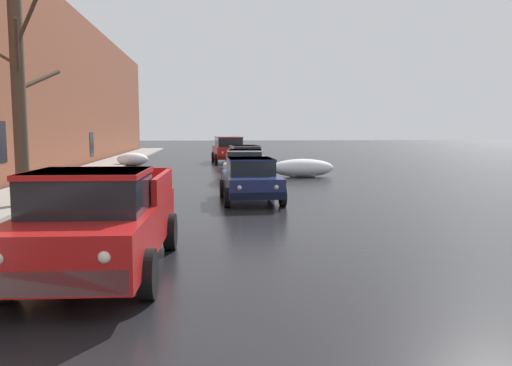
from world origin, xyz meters
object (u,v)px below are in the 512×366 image
at_px(sedan_white_parked_kerbside_mid, 245,164).
at_px(sedan_grey_parked_far_down_block, 245,157).
at_px(bare_tree_mid_block, 19,78).
at_px(pickup_truck_red_approaching_near_lane, 99,221).
at_px(suv_red_queued_behind_truck, 228,149).
at_px(sedan_darkblue_parked_kerbside_close, 251,178).

distance_m(sedan_white_parked_kerbside_mid, sedan_grey_parked_far_down_block, 5.95).
xyz_separation_m(bare_tree_mid_block, pickup_truck_red_approaching_near_lane, (3.68, -7.14, -2.98)).
bearing_deg(sedan_grey_parked_far_down_block, suv_red_queued_behind_truck, 96.33).
height_order(sedan_darkblue_parked_kerbside_close, suv_red_queued_behind_truck, suv_red_queued_behind_truck).
xyz_separation_m(bare_tree_mid_block, sedan_white_parked_kerbside_mid, (7.13, 7.62, -3.11)).
relative_size(pickup_truck_red_approaching_near_lane, suv_red_queued_behind_truck, 1.06).
distance_m(pickup_truck_red_approaching_near_lane, sedan_darkblue_parked_kerbside_close, 8.75).
height_order(pickup_truck_red_approaching_near_lane, sedan_grey_parked_far_down_block, pickup_truck_red_approaching_near_lane).
xyz_separation_m(pickup_truck_red_approaching_near_lane, sedan_darkblue_parked_kerbside_close, (3.16, 8.16, -0.13)).
distance_m(sedan_grey_parked_far_down_block, suv_red_queued_behind_truck, 6.56).
relative_size(bare_tree_mid_block, sedan_grey_parked_far_down_block, 1.91).
height_order(sedan_white_parked_kerbside_mid, suv_red_queued_behind_truck, suv_red_queued_behind_truck).
bearing_deg(pickup_truck_red_approaching_near_lane, suv_red_queued_behind_truck, 83.42).
distance_m(bare_tree_mid_block, suv_red_queued_behind_truck, 21.40).
bearing_deg(sedan_white_parked_kerbside_mid, pickup_truck_red_approaching_near_lane, -103.14).
xyz_separation_m(sedan_darkblue_parked_kerbside_close, sedan_grey_parked_far_down_block, (0.70, 12.54, 0.00)).
relative_size(sedan_grey_parked_far_down_block, suv_red_queued_behind_truck, 0.86).
xyz_separation_m(bare_tree_mid_block, sedan_darkblue_parked_kerbside_close, (6.84, 1.02, -3.11)).
bearing_deg(sedan_darkblue_parked_kerbside_close, pickup_truck_red_approaching_near_lane, -111.17).
distance_m(sedan_darkblue_parked_kerbside_close, sedan_white_parked_kerbside_mid, 6.60).
xyz_separation_m(pickup_truck_red_approaching_near_lane, suv_red_queued_behind_truck, (3.14, 27.22, 0.11)).
relative_size(bare_tree_mid_block, sedan_darkblue_parked_kerbside_close, 2.00).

